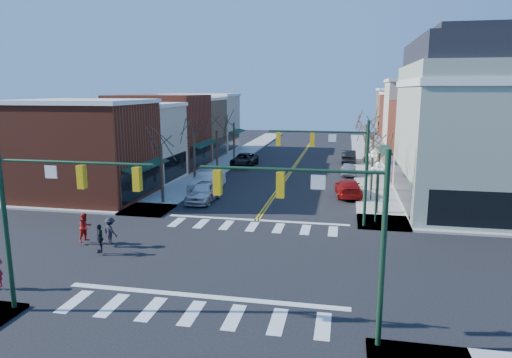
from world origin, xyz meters
The scene contains 35 objects.
ground centered at (0.00, 0.00, 0.00)m, with size 160.00×160.00×0.00m, color black.
sidewalk_left centered at (-8.75, 20.00, 0.07)m, with size 3.50×70.00×0.15m, color #9E9B93.
sidewalk_right centered at (8.75, 20.00, 0.07)m, with size 3.50×70.00×0.15m, color #9E9B93.
bldg_left_brick_a centered at (-15.50, 11.75, 4.00)m, with size 10.00×8.50×8.00m, color maroon.
bldg_left_stucco_a centered at (-15.50, 19.50, 3.75)m, with size 10.00×7.00×7.50m, color #BFB59D.
bldg_left_brick_b centered at (-15.50, 27.50, 4.25)m, with size 10.00×9.00×8.50m, color maroon.
bldg_left_tan centered at (-15.50, 35.75, 3.90)m, with size 10.00×7.50×7.80m, color #8D6F4E.
bldg_left_stucco_b centered at (-15.50, 43.50, 4.10)m, with size 10.00×8.00×8.20m, color #BFB59D.
bldg_right_brick_a centered at (15.50, 25.75, 4.00)m, with size 10.00×8.50×8.00m, color maroon.
bldg_right_stucco centered at (15.50, 33.50, 5.00)m, with size 10.00×7.00×10.00m, color #BFB59D.
bldg_right_brick_b centered at (15.50, 41.00, 4.25)m, with size 10.00×8.00×8.50m, color maroon.
bldg_right_tan centered at (15.50, 49.00, 4.50)m, with size 10.00×8.00×9.00m, color #8D6F4E.
victorian_corner centered at (16.50, 14.50, 6.66)m, with size 12.25×14.25×13.30m.
traffic_mast_near_left centered at (-5.55, -7.40, 4.71)m, with size 6.60×0.28×7.20m.
traffic_mast_near_right centered at (5.55, -7.40, 4.71)m, with size 6.60×0.28×7.20m.
traffic_mast_far_right centered at (5.55, 7.40, 4.71)m, with size 6.60×0.28×7.20m.
lamppost_corner centered at (8.20, 8.50, 2.96)m, with size 0.36×0.36×4.33m.
lamppost_midblock centered at (8.20, 15.00, 2.96)m, with size 0.36×0.36×4.33m.
tree_left_a centered at (-8.40, 11.00, 2.38)m, with size 0.24×0.24×4.76m, color #382B21.
tree_left_b centered at (-8.40, 19.00, 2.52)m, with size 0.24×0.24×5.04m, color #382B21.
tree_left_c centered at (-8.40, 27.00, 2.27)m, with size 0.24×0.24×4.55m, color #382B21.
tree_left_d centered at (-8.40, 35.00, 2.45)m, with size 0.24×0.24×4.90m, color #382B21.
tree_right_a centered at (8.40, 11.00, 2.31)m, with size 0.24×0.24×4.62m, color #382B21.
tree_right_b centered at (8.40, 19.00, 2.59)m, with size 0.24×0.24×5.18m, color #382B21.
tree_right_c centered at (8.40, 27.00, 2.42)m, with size 0.24×0.24×4.83m, color #382B21.
tree_right_d centered at (8.40, 35.00, 2.48)m, with size 0.24×0.24×4.97m, color #382B21.
car_left_near centered at (-5.38, 12.35, 0.84)m, with size 1.99×4.93×1.68m, color silver.
car_left_mid centered at (-6.40, 16.61, 0.82)m, with size 1.73×4.97×1.64m, color silver.
car_left_far centered at (-5.94, 30.22, 0.79)m, with size 2.61×5.66×1.57m, color black.
car_right_near centered at (6.37, 16.65, 0.75)m, with size 2.09×5.14×1.49m, color maroon.
car_right_mid centered at (6.40, 26.67, 0.71)m, with size 1.67×4.15×1.42m, color #B8B8BD.
car_right_far centered at (6.40, 35.57, 0.81)m, with size 1.72×4.92×1.62m, color black.
pedestrian_red_b centered at (-9.12, 0.87, 1.03)m, with size 0.85×0.66×1.76m, color red.
pedestrian_dark_a centered at (-7.30, -0.64, 0.96)m, with size 0.95×0.40×1.63m, color black.
pedestrian_dark_b centered at (-7.37, 0.66, 0.97)m, with size 1.06×0.61×1.64m, color black.
Camera 1 is at (6.01, -22.83, 9.12)m, focal length 32.00 mm.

